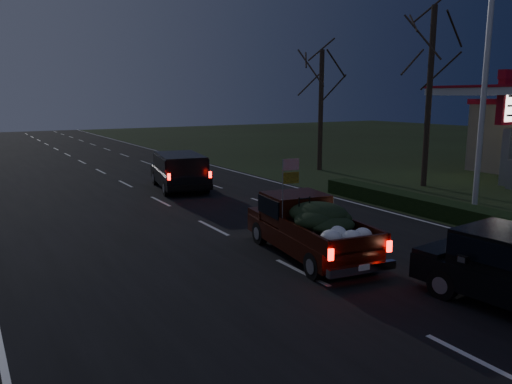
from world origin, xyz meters
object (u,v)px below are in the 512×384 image
gas_price_pylon (511,108)px  lead_suv (180,168)px  pickup_truck (309,224)px  light_pole (486,64)px

gas_price_pylon → lead_suv: gas_price_pylon is taller
gas_price_pylon → pickup_truck: gas_price_pylon is taller
light_pole → lead_suv: size_ratio=1.81×
light_pole → pickup_truck: 9.72m
lead_suv → light_pole: bearing=-41.9°
pickup_truck → lead_suv: 11.20m
light_pole → pickup_truck: bearing=-173.5°
pickup_truck → light_pole: bearing=14.0°
light_pole → gas_price_pylon: 7.36m
light_pole → lead_suv: bearing=127.1°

